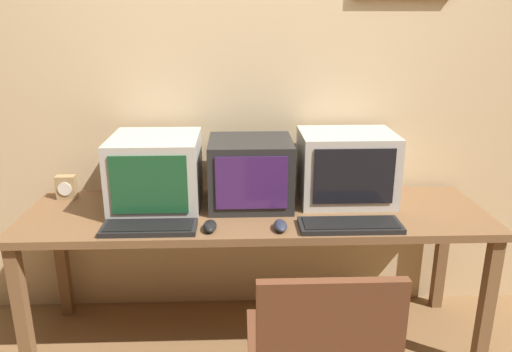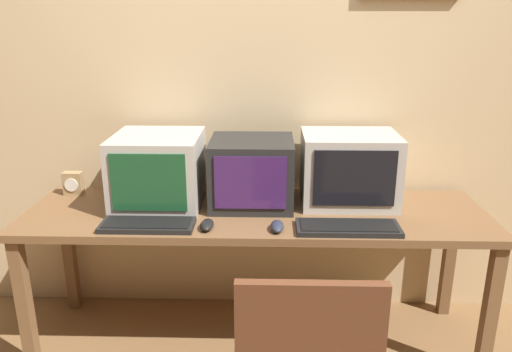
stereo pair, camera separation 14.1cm
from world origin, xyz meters
The scene contains 10 objects.
wall_back centered at (0.00, 1.39, 1.30)m, with size 8.00×0.08×2.60m.
desk centered at (0.00, 1.02, 0.63)m, with size 2.17×0.62×0.70m.
monitor_left centered at (-0.47, 1.09, 0.87)m, with size 0.41×0.42×0.35m.
monitor_center centered at (-0.02, 1.11, 0.86)m, with size 0.39×0.36×0.32m.
monitor_right centered at (0.45, 1.15, 0.87)m, with size 0.45×0.35×0.34m.
keyboard_main centered at (-0.47, 0.81, 0.71)m, with size 0.41×0.16×0.03m.
keyboard_side centered at (0.40, 0.80, 0.71)m, with size 0.44×0.17×0.03m.
mouse_near_keyboard centered at (-0.21, 0.80, 0.72)m, with size 0.06×0.12×0.04m.
mouse_far_corner centered at (0.10, 0.79, 0.72)m, with size 0.06×0.11×0.04m.
desk_clock centered at (-0.94, 1.22, 0.76)m, with size 0.09×0.06×0.12m.
Camera 1 is at (-0.08, -1.17, 1.58)m, focal length 35.00 mm.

